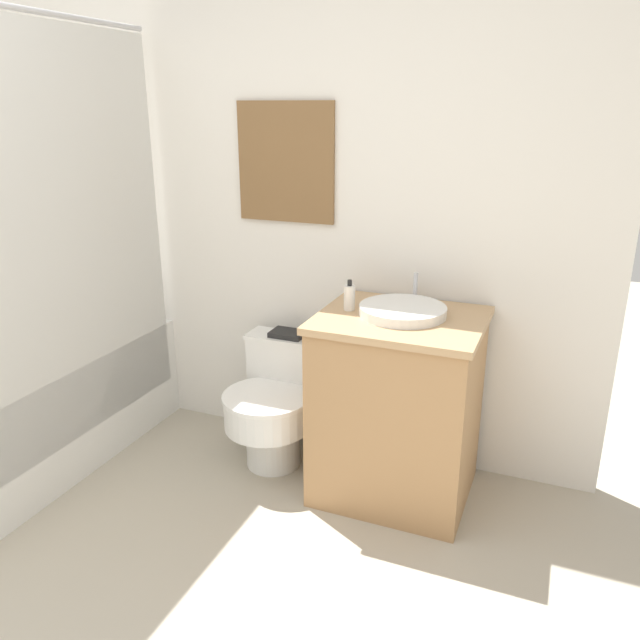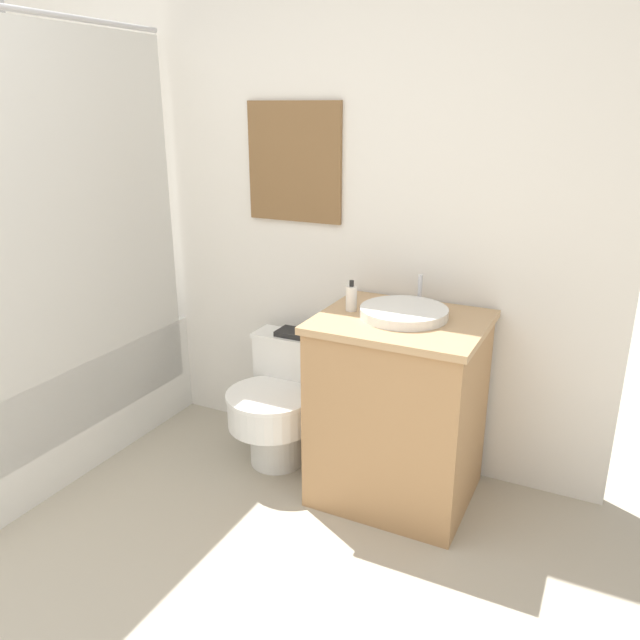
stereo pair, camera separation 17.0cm
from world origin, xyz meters
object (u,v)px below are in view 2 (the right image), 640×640
soap_bottle (351,298)px  toilet (280,402)px  sink (404,312)px  book_on_tank (294,333)px

soap_bottle → toilet: bearing=176.5°
sink → toilet: bearing=179.4°
book_on_tank → soap_bottle: bearing=-24.8°
toilet → sink: size_ratio=1.50×
soap_bottle → book_on_tank: 0.49m
toilet → book_on_tank: 0.34m
book_on_tank → sink: bearing=-14.5°
toilet → sink: sink is taller
sink → soap_bottle: same height
toilet → book_on_tank: (0.00, 0.15, 0.30)m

